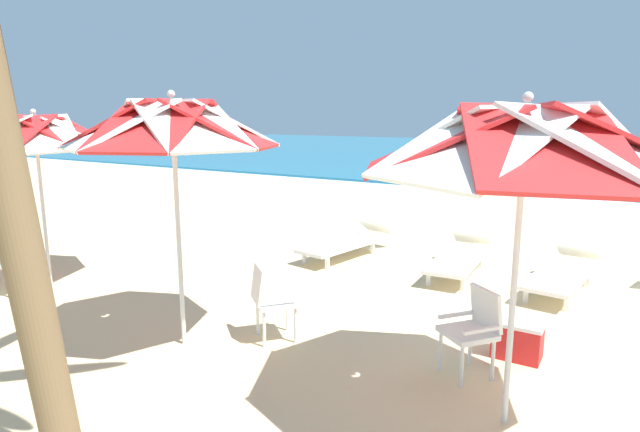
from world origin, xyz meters
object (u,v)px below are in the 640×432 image
at_px(beach_umbrella_0, 525,143).
at_px(plastic_chair_0, 474,326).
at_px(beach_umbrella_1, 173,127).
at_px(sun_lounger_1, 563,271).
at_px(sun_lounger_2, 460,256).
at_px(plastic_chair_1, 270,298).
at_px(sun_lounger_3, 347,241).
at_px(beach_umbrella_2, 35,135).
at_px(palm_tree_0, 2,55).
at_px(plastic_chair_2, 13,259).
at_px(cooler_box, 518,339).

distance_m(beach_umbrella_0, plastic_chair_0, 1.98).
xyz_separation_m(beach_umbrella_1, sun_lounger_1, (3.34, 4.17, -2.10)).
bearing_deg(sun_lounger_2, beach_umbrella_0, -68.12).
distance_m(plastic_chair_1, sun_lounger_1, 4.42).
bearing_deg(beach_umbrella_0, sun_lounger_2, 111.88).
xyz_separation_m(plastic_chair_1, sun_lounger_3, (-0.96, 3.56, -0.22)).
xyz_separation_m(plastic_chair_0, beach_umbrella_1, (-2.92, -0.98, 1.89)).
bearing_deg(plastic_chair_1, beach_umbrella_0, -6.17).
height_order(plastic_chair_1, sun_lounger_3, plastic_chair_1).
xyz_separation_m(beach_umbrella_0, beach_umbrella_2, (-6.64, 0.12, -0.07)).
xyz_separation_m(beach_umbrella_0, palm_tree_0, (-2.51, -2.41, 0.55)).
bearing_deg(sun_lounger_1, sun_lounger_3, -179.83).
height_order(sun_lounger_1, palm_tree_0, palm_tree_0).
bearing_deg(plastic_chair_2, palm_tree_0, -26.09).
xyz_separation_m(plastic_chair_0, palm_tree_0, (-2.05, -3.08, 2.35)).
distance_m(plastic_chair_0, cooler_box, 0.74).
bearing_deg(palm_tree_0, sun_lounger_2, 81.52).
bearing_deg(beach_umbrella_1, beach_umbrella_0, 5.26).
bearing_deg(sun_lounger_1, plastic_chair_2, -147.50).
xyz_separation_m(sun_lounger_1, palm_tree_0, (-2.47, -6.27, 2.57)).
height_order(beach_umbrella_2, sun_lounger_2, beach_umbrella_2).
height_order(beach_umbrella_2, sun_lounger_3, beach_umbrella_2).
distance_m(sun_lounger_2, cooler_box, 2.99).
bearing_deg(cooler_box, sun_lounger_3, 143.22).
bearing_deg(plastic_chair_1, palm_tree_0, -87.46).
relative_size(beach_umbrella_0, sun_lounger_3, 1.20).
bearing_deg(sun_lounger_1, palm_tree_0, -111.51).
distance_m(beach_umbrella_0, beach_umbrella_2, 6.64).
xyz_separation_m(plastic_chair_1, plastic_chair_2, (-4.05, -0.65, 0.00)).
relative_size(plastic_chair_0, beach_umbrella_1, 0.31).
bearing_deg(plastic_chair_1, sun_lounger_3, 105.10).
bearing_deg(sun_lounger_2, sun_lounger_1, -1.86).
bearing_deg(palm_tree_0, beach_umbrella_0, 43.77).
bearing_deg(palm_tree_0, cooler_box, 57.44).
distance_m(palm_tree_0, cooler_box, 5.11).
bearing_deg(plastic_chair_2, beach_umbrella_1, 0.96).
distance_m(beach_umbrella_2, sun_lounger_3, 5.19).
distance_m(beach_umbrella_0, plastic_chair_2, 6.92).
xyz_separation_m(beach_umbrella_0, sun_lounger_2, (-1.57, 3.91, -2.02)).
height_order(sun_lounger_2, sun_lounger_3, same).
bearing_deg(plastic_chair_0, beach_umbrella_1, -161.39).
xyz_separation_m(plastic_chair_2, sun_lounger_1, (6.63, 4.23, -0.22)).
height_order(beach_umbrella_1, plastic_chair_1, beach_umbrella_1).
height_order(plastic_chair_2, sun_lounger_1, plastic_chair_2).
bearing_deg(palm_tree_0, plastic_chair_2, 153.91).
bearing_deg(sun_lounger_2, plastic_chair_0, -71.12).
height_order(beach_umbrella_0, beach_umbrella_2, beach_umbrella_0).
relative_size(beach_umbrella_2, sun_lounger_1, 1.18).
relative_size(plastic_chair_2, sun_lounger_2, 0.40).
bearing_deg(plastic_chair_1, beach_umbrella_2, -177.71).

